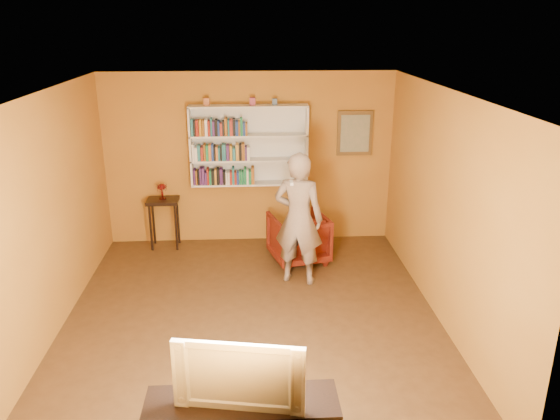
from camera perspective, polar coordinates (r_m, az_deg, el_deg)
The scene contains 15 objects.
room_shell at distance 6.34m, azimuth -3.05°, elevation -3.10°, with size 5.30×5.80×2.88m.
bookshelf at distance 8.48m, azimuth -3.26°, elevation 6.78°, with size 1.80×0.29×1.23m.
books_row_lower at distance 8.49m, azimuth -5.89°, elevation 3.50°, with size 0.93×0.19×0.26m.
books_row_middle at distance 8.40m, azimuth -6.24°, elevation 6.00°, with size 0.87×0.19×0.26m.
books_row_upper at distance 8.32m, azimuth -6.41°, elevation 8.56°, with size 0.84×0.19×0.27m.
ornament_left at distance 8.32m, azimuth -7.68°, elevation 11.14°, with size 0.08×0.08×0.11m, color #B55F33.
ornament_centre at distance 8.30m, azimuth -2.90°, elevation 11.27°, with size 0.08×0.08×0.11m, color #99334D.
ornament_right at distance 8.31m, azimuth -0.57°, elevation 11.25°, with size 0.07×0.07×0.10m, color #475977.
framed_painting at distance 8.65m, azimuth 7.82°, elevation 7.95°, with size 0.55×0.05×0.70m.
console_table at distance 8.68m, azimuth -12.09°, elevation 0.25°, with size 0.49×0.37×0.79m.
ruby_lustre at distance 8.59m, azimuth -12.24°, elevation 2.23°, with size 0.15×0.15×0.25m.
armchair at distance 8.11m, azimuth 1.95°, elevation -2.91°, with size 0.78×0.80×0.73m, color #4D0A05.
person at distance 7.29m, azimuth 1.95°, elevation -0.93°, with size 0.66×0.44×1.82m, color #7E6B5C.
game_remote at distance 6.81m, azimuth 1.20°, elevation 2.87°, with size 0.04×0.15×0.04m, color silver.
television at distance 4.44m, azimuth -4.11°, elevation -16.27°, with size 1.03×0.13×0.59m, color black.
Camera 1 is at (-0.01, -5.86, 3.44)m, focal length 35.00 mm.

